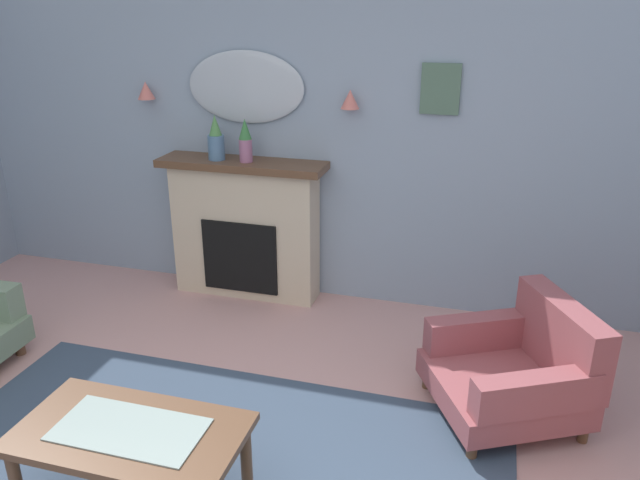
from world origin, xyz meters
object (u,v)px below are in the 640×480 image
at_px(mantel_vase_left, 216,140).
at_px(wall_sconce_left, 146,90).
at_px(wall_mirror, 246,87).
at_px(armchair_near_fireplace, 519,368).
at_px(wall_sconce_right, 350,99).
at_px(fireplace, 245,230).
at_px(coffee_table, 131,439).
at_px(mantel_vase_centre, 245,141).
at_px(framed_picture, 440,89).

xyz_separation_m(mantel_vase_left, wall_sconce_left, (-0.65, 0.12, 0.35)).
bearing_deg(wall_mirror, armchair_near_fireplace, -29.11).
relative_size(wall_mirror, wall_sconce_right, 6.86).
bearing_deg(wall_sconce_right, fireplace, -173.84).
bearing_deg(wall_mirror, wall_sconce_left, -176.63).
xyz_separation_m(fireplace, coffee_table, (0.37, -2.37, -0.19)).
xyz_separation_m(fireplace, wall_sconce_right, (0.85, 0.09, 1.09)).
bearing_deg(mantel_vase_centre, coffee_table, -82.19).
distance_m(mantel_vase_left, mantel_vase_centre, 0.25).
xyz_separation_m(wall_sconce_left, framed_picture, (2.35, 0.06, 0.09)).
height_order(fireplace, wall_sconce_right, wall_sconce_right).
distance_m(mantel_vase_left, armchair_near_fireplace, 2.80).
height_order(wall_mirror, framed_picture, wall_mirror).
distance_m(wall_mirror, armchair_near_fireplace, 2.87).
bearing_deg(coffee_table, framed_picture, 65.83).
bearing_deg(armchair_near_fireplace, coffee_table, -144.66).
relative_size(wall_sconce_right, framed_picture, 0.39).
height_order(fireplace, armchair_near_fireplace, fireplace).
bearing_deg(wall_sconce_right, coffee_table, -101.04).
bearing_deg(mantel_vase_left, framed_picture, 6.04).
bearing_deg(mantel_vase_left, mantel_vase_centre, 0.00).
bearing_deg(fireplace, mantel_vase_centre, -29.53).
distance_m(coffee_table, armchair_near_fireplace, 2.23).
distance_m(wall_sconce_left, armchair_near_fireplace, 3.53).
bearing_deg(wall_sconce_left, framed_picture, 1.46).
xyz_separation_m(wall_mirror, armchair_near_fireplace, (2.19, -1.22, -1.40)).
bearing_deg(framed_picture, fireplace, -174.23).
height_order(mantel_vase_centre, wall_sconce_left, wall_sconce_left).
distance_m(mantel_vase_left, wall_sconce_right, 1.11).
distance_m(fireplace, wall_mirror, 1.15).
xyz_separation_m(mantel_vase_left, wall_mirror, (0.20, 0.17, 0.40)).
height_order(wall_sconce_left, wall_sconce_right, same).
relative_size(coffee_table, armchair_near_fireplace, 1.00).
distance_m(fireplace, mantel_vase_centre, 0.76).
bearing_deg(mantel_vase_centre, mantel_vase_left, 180.00).
bearing_deg(mantel_vase_centre, wall_sconce_right, 8.53).
bearing_deg(fireplace, armchair_near_fireplace, -26.20).
bearing_deg(mantel_vase_left, armchair_near_fireplace, -23.70).
relative_size(fireplace, framed_picture, 3.78).
height_order(coffee_table, armchair_near_fireplace, armchair_near_fireplace).
bearing_deg(armchair_near_fireplace, wall_sconce_left, 158.96).
relative_size(fireplace, wall_sconce_right, 9.71).
xyz_separation_m(wall_sconce_right, framed_picture, (0.65, 0.06, 0.09)).
distance_m(mantel_vase_centre, wall_mirror, 0.42).
relative_size(wall_sconce_left, framed_picture, 0.39).
bearing_deg(coffee_table, mantel_vase_centre, 97.81).
xyz_separation_m(framed_picture, coffee_table, (-1.13, -2.52, -1.37)).
distance_m(fireplace, armchair_near_fireplace, 2.45).
distance_m(wall_sconce_right, framed_picture, 0.66).
bearing_deg(mantel_vase_left, wall_sconce_right, 6.52).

